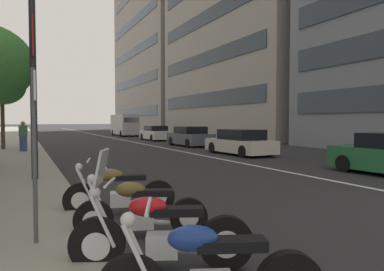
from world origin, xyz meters
name	(u,v)px	position (x,y,z in m)	size (l,w,h in m)	color
lane_centre_stripe	(112,138)	(35.00, 0.00, 0.00)	(110.00, 0.16, 0.01)	silver
motorcycle_nearest_camera	(159,235)	(1.72, 7.05, 0.45)	(1.02, 2.11, 1.50)	black
motorcycle_mid_row	(140,212)	(3.02, 6.88, 0.41)	(0.88, 2.02, 1.08)	black
motorcycle_second_in_row	(119,193)	(4.49, 6.85, 0.42)	(0.74, 2.11, 1.10)	black
car_following_behind	(240,143)	(13.76, -2.07, 0.64)	(4.52, 1.95, 1.37)	beige
car_far_down_avenue	(190,137)	(20.83, -2.43, 0.66)	(4.31, 2.02, 1.42)	#4C515B
car_mid_block_traffic	(155,133)	(28.85, -2.62, 0.65)	(4.19, 1.85, 1.37)	silver
delivery_van_ahead	(124,125)	(39.49, -2.49, 1.37)	(5.90, 2.09, 2.57)	#B7B7BC
parking_sign_by_curb	(34,138)	(3.00, 8.38, 1.60)	(0.32, 0.06, 2.41)	#47494C
street_tree_near_plaza_corner	(2,86)	(21.46, 9.62, 3.90)	(2.66, 2.66, 4.90)	#473323
pedestrian_on_plaza	(23,136)	(19.26, 8.53, 0.99)	(0.47, 0.45, 1.66)	#33478C
office_tower_mid_left	(173,15)	(59.45, -17.07, 21.55)	(27.96, 15.38, 43.11)	gray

